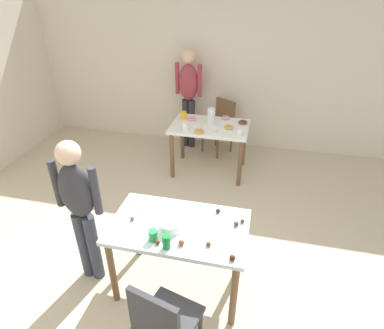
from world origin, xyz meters
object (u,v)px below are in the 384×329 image
mixing_bowl (170,226)px  soda_can (166,242)px  dining_table_far (210,133)px  chair_near_table (163,322)px  person_girl_near (79,203)px  chair_far_table (221,123)px  person_adult_far (188,90)px  pitcher_far (211,116)px  dining_table_near (179,235)px

mixing_bowl → soda_can: bearing=-80.7°
dining_table_far → chair_near_table: 2.87m
person_girl_near → mixing_bowl: 0.82m
soda_can → chair_far_table: bearing=90.6°
person_adult_far → chair_near_table: bearing=-79.2°
dining_table_far → soda_can: soda_can is taller
chair_far_table → soda_can: bearing=-89.4°
dining_table_far → chair_near_table: (0.20, -2.86, -0.14)m
chair_near_table → pitcher_far: pitcher_far is taller
person_adult_far → pitcher_far: (0.50, -0.69, -0.13)m
dining_table_near → dining_table_far: 2.14m
dining_table_near → person_adult_far: person_adult_far is taller
pitcher_far → person_adult_far: bearing=125.7°
chair_far_table → person_girl_near: bearing=-105.6°
chair_near_table → dining_table_near: bearing=96.1°
person_adult_far → soda_can: size_ratio=13.44×
mixing_bowl → soda_can: 0.21m
soda_can → person_adult_far: bearing=100.5°
dining_table_near → dining_table_far: size_ratio=1.08×
chair_far_table → dining_table_far: bearing=-95.0°
mixing_bowl → soda_can: size_ratio=1.51×
dining_table_near → person_girl_near: (-0.87, -0.07, 0.25)m
dining_table_near → mixing_bowl: 0.17m
dining_table_near → mixing_bowl: mixing_bowl is taller
person_girl_near → chair_near_table: bearing=-34.4°
dining_table_far → person_girl_near: person_girl_near is taller
dining_table_far → chair_near_table: bearing=-86.1°
person_adult_far → mixing_bowl: size_ratio=8.89×
person_girl_near → pitcher_far: size_ratio=6.46×
dining_table_far → chair_near_table: size_ratio=1.26×
dining_table_near → dining_table_far: same height
chair_far_table → person_adult_far: bearing=175.0°
dining_table_near → chair_near_table: bearing=-83.9°
dining_table_near → chair_near_table: (0.08, -0.72, -0.14)m
person_girl_near → mixing_bowl: size_ratio=8.06×
person_girl_near → person_adult_far: person_adult_far is taller
chair_near_table → person_girl_near: size_ratio=0.59×
pitcher_far → person_girl_near: bearing=-108.5°
chair_far_table → person_adult_far: 0.75m
soda_can → pitcher_far: (-0.09, 2.47, 0.05)m
chair_far_table → soda_can: 3.13m
chair_near_table → chair_far_table: same height
person_adult_far → chair_far_table: bearing=-5.0°
person_girl_near → pitcher_far: 2.39m
soda_can → pitcher_far: bearing=92.1°
person_girl_near → soda_can: (0.85, -0.20, -0.08)m
chair_far_table → person_girl_near: person_girl_near is taller
dining_table_far → soda_can: bearing=-87.7°
dining_table_near → soda_can: size_ratio=9.68×
person_adult_far → mixing_bowl: bearing=-79.4°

